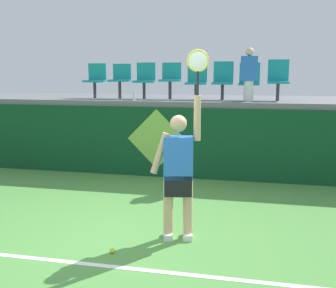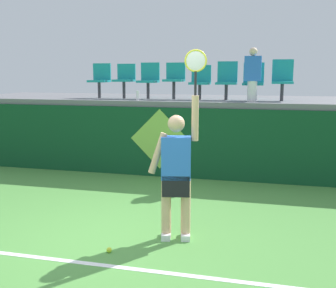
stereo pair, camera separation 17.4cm
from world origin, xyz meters
The scene contains 17 objects.
ground_plane centered at (0.00, 0.00, 0.00)m, with size 40.00×40.00×0.00m, color #519342.
court_back_wall centered at (0.00, 3.52, 0.74)m, with size 11.08×0.20×1.48m, color #0F4223.
spectator_platform centered at (0.00, 4.89, 1.54)m, with size 11.08×2.85×0.12m, color slate.
court_baseline_stripe centered at (0.00, -0.70, 0.00)m, with size 9.97×0.08×0.01m, color white.
tennis_player centered at (0.70, 0.28, 0.93)m, with size 0.75×0.33×2.48m.
tennis_ball centered at (-0.01, -0.36, 0.03)m, with size 0.07×0.07×0.07m, color #D1E533.
water_bottle centered at (-0.95, 3.71, 1.70)m, with size 0.07×0.07×0.20m, color white.
stadium_chair_0 centered at (-2.08, 4.31, 2.06)m, with size 0.44×0.42×0.81m.
stadium_chair_1 centered at (-1.46, 4.31, 2.06)m, with size 0.44×0.42×0.80m.
stadium_chair_2 centered at (-0.88, 4.32, 2.06)m, with size 0.44×0.42×0.82m.
stadium_chair_3 centered at (-0.27, 4.31, 2.08)m, with size 0.44×0.42×0.82m.
stadium_chair_4 centered at (0.32, 4.31, 2.02)m, with size 0.44×0.42×0.76m.
stadium_chair_5 centered at (0.90, 4.32, 2.05)m, with size 0.44×0.42×0.84m.
stadium_chair_6 centered at (1.47, 4.32, 2.04)m, with size 0.44×0.42×0.81m.
stadium_chair_7 centered at (2.08, 4.32, 2.08)m, with size 0.44×0.42×0.87m.
spectator_0 centered at (1.47, 3.92, 2.17)m, with size 0.34×0.20×1.10m.
wall_signage_mount centered at (-0.38, 3.41, 0.00)m, with size 1.27×0.01×1.45m.
Camera 2 is at (1.86, -4.80, 2.20)m, focal length 43.83 mm.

